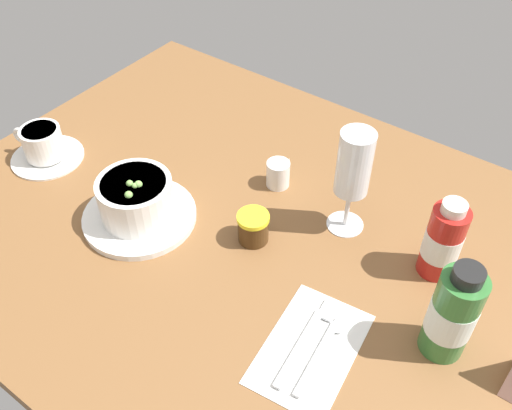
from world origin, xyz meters
The scene contains 9 objects.
ground_plane centered at (0.00, 0.00, -1.50)cm, with size 110.00×84.00×3.00cm, color brown.
porridge_bowl centered at (-16.32, -8.72, 4.05)cm, with size 19.53×19.53×9.18cm.
cutlery_setting centered at (21.35, -12.77, 0.26)cm, with size 14.24×20.33×0.90cm.
coffee_cup centered at (-42.68, -7.33, 3.01)cm, with size 13.83×13.83×6.84cm.
creamer_jug centered at (-2.04, 12.77, 2.62)cm, with size 4.26×5.13×5.60cm.
wine_glass centered at (13.13, 10.91, 12.73)cm, with size 6.34×6.34×19.33cm.
jam_jar centered at (2.34, -0.98, 2.73)cm, with size 5.38×5.38×5.39cm.
sauce_bottle_green centered at (35.76, -2.03, 7.58)cm, with size 6.30×6.30×16.59cm.
sauce_bottle_red centered at (29.45, 10.61, 6.59)cm, with size 5.75×5.75×14.40cm.
Camera 1 is at (40.39, -52.53, 69.64)cm, focal length 39.61 mm.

